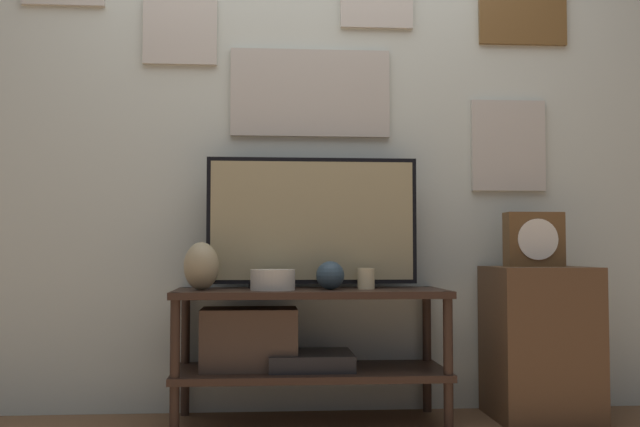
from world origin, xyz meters
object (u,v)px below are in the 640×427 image
(television, at_px, (312,221))
(candle_jar, at_px, (366,279))
(vase_wide_bowl, at_px, (273,280))
(vase_urn_stoneware, at_px, (201,266))
(mantel_clock, at_px, (534,239))
(vase_round_glass, at_px, (330,275))

(television, distance_m, candle_jar, 0.36)
(vase_wide_bowl, relative_size, vase_urn_stoneware, 0.93)
(television, height_order, candle_jar, television)
(television, bearing_deg, vase_urn_stoneware, -164.12)
(candle_jar, height_order, mantel_clock, mantel_clock)
(vase_round_glass, relative_size, vase_urn_stoneware, 0.60)
(vase_round_glass, height_order, vase_urn_stoneware, vase_urn_stoneware)
(vase_wide_bowl, relative_size, candle_jar, 2.07)
(television, relative_size, vase_wide_bowl, 4.96)
(candle_jar, relative_size, mantel_clock, 0.36)
(television, bearing_deg, vase_round_glass, -63.65)
(vase_wide_bowl, distance_m, vase_urn_stoneware, 0.31)
(vase_urn_stoneware, height_order, mantel_clock, mantel_clock)
(candle_jar, xyz_separation_m, mantel_clock, (0.77, 0.05, 0.17))
(television, distance_m, vase_urn_stoneware, 0.54)
(mantel_clock, bearing_deg, vase_round_glass, -174.72)
(vase_wide_bowl, distance_m, mantel_clock, 1.19)
(vase_urn_stoneware, xyz_separation_m, mantel_clock, (1.48, 0.08, 0.12))
(vase_wide_bowl, bearing_deg, vase_urn_stoneware, 176.05)
(vase_urn_stoneware, bearing_deg, mantel_clock, 3.27)
(vase_round_glass, bearing_deg, vase_wide_bowl, -175.45)
(vase_wide_bowl, bearing_deg, candle_jar, 8.25)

